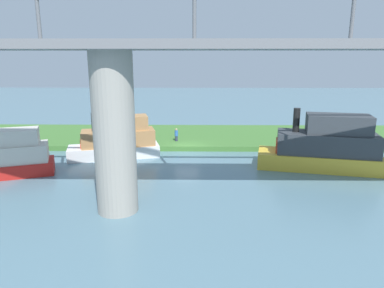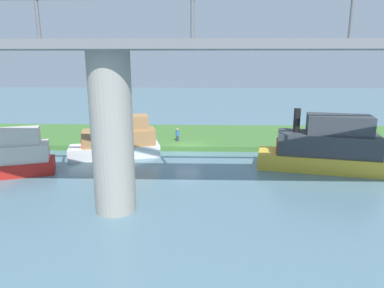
% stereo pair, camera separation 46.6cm
% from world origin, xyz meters
% --- Properties ---
extents(ground_plane, '(160.00, 160.00, 0.00)m').
position_xyz_m(ground_plane, '(0.00, 0.00, 0.00)').
color(ground_plane, slate).
extents(grassy_bank, '(80.00, 12.00, 0.50)m').
position_xyz_m(grassy_bank, '(0.00, -6.00, 0.25)').
color(grassy_bank, '#427533').
rests_on(grassy_bank, ground).
extents(bridge_pylon, '(2.48, 2.48, 9.65)m').
position_xyz_m(bridge_pylon, '(3.84, 14.27, 4.83)').
color(bridge_pylon, '#9E998E').
rests_on(bridge_pylon, ground).
extents(bridge_span, '(66.01, 4.30, 3.25)m').
position_xyz_m(bridge_span, '(3.84, 14.25, 10.15)').
color(bridge_span, slate).
rests_on(bridge_span, bridge_pylon).
extents(person_on_bank, '(0.51, 0.51, 1.39)m').
position_xyz_m(person_on_bank, '(1.19, -2.50, 1.20)').
color(person_on_bank, '#2D334C').
rests_on(person_on_bank, grassy_bank).
extents(mooring_post, '(0.20, 0.20, 0.81)m').
position_xyz_m(mooring_post, '(5.03, -1.90, 0.91)').
color(mooring_post, brown).
rests_on(mooring_post, grassy_bank).
extents(motorboat_red, '(8.49, 5.27, 4.12)m').
position_xyz_m(motorboat_red, '(14.42, 7.85, 1.53)').
color(motorboat_red, red).
rests_on(motorboat_red, ground).
extents(motorboat_white, '(10.53, 5.38, 5.14)m').
position_xyz_m(motorboat_white, '(-11.75, 5.52, 1.90)').
color(motorboat_white, gold).
rests_on(motorboat_white, ground).
extents(riverboat_paddlewheel, '(8.86, 4.87, 4.30)m').
position_xyz_m(riverboat_paddlewheel, '(6.61, 2.04, 1.59)').
color(riverboat_paddlewheel, white).
rests_on(riverboat_paddlewheel, ground).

